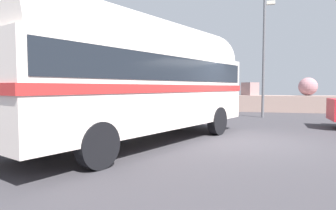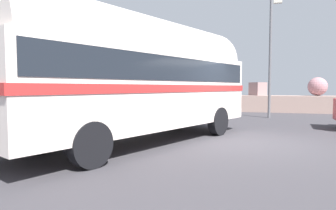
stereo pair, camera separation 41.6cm
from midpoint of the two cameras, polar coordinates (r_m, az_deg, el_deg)
The scene contains 5 objects.
ground at distance 8.99m, azimuth 17.35°, elevation -7.20°, with size 32.00×26.00×0.02m.
breakwater at distance 20.66m, azimuth 16.18°, elevation 0.79°, with size 31.36×2.06×2.39m.
vintage_coach at distance 8.51m, azimuth -3.87°, elevation 6.16°, with size 5.56×8.83×3.70m.
second_coach at distance 11.37m, azimuth -20.86°, elevation 5.27°, with size 4.36×8.91×3.70m.
lamp_post at distance 16.56m, azimuth 20.39°, elevation 10.04°, with size 0.66×0.84×6.39m.
Camera 2 is at (-0.01, -8.78, 1.66)m, focal length 30.88 mm.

